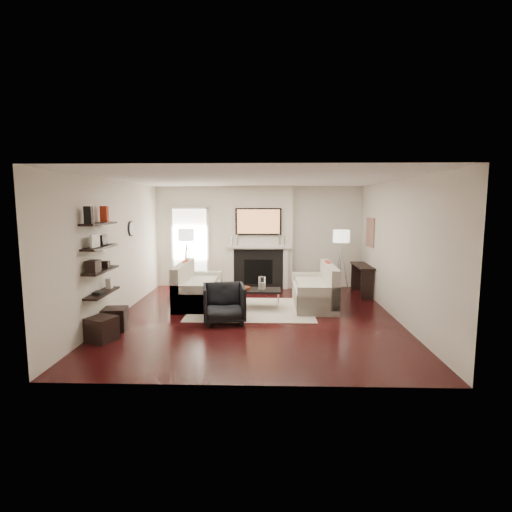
{
  "coord_description": "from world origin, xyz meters",
  "views": [
    {
      "loc": [
        0.25,
        -7.69,
        2.23
      ],
      "look_at": [
        0.0,
        0.6,
        1.15
      ],
      "focal_mm": 28.0,
      "sensor_mm": 36.0,
      "label": 1
    }
  ],
  "objects_px": {
    "armchair": "(224,301)",
    "lamp_right_shade": "(341,236)",
    "loveseat_right_base": "(314,296)",
    "lamp_left_shade": "(186,235)",
    "loveseat_left_base": "(199,295)",
    "coffee_table": "(255,290)",
    "ottoman_near": "(115,319)"
  },
  "relations": [
    {
      "from": "loveseat_right_base",
      "to": "lamp_right_shade",
      "type": "height_order",
      "value": "lamp_right_shade"
    },
    {
      "from": "loveseat_left_base",
      "to": "coffee_table",
      "type": "xyz_separation_m",
      "value": [
        1.28,
        -0.36,
        0.19
      ]
    },
    {
      "from": "loveseat_right_base",
      "to": "lamp_left_shade",
      "type": "relative_size",
      "value": 4.5
    },
    {
      "from": "coffee_table",
      "to": "lamp_right_shade",
      "type": "bearing_deg",
      "value": 34.92
    },
    {
      "from": "armchair",
      "to": "lamp_left_shade",
      "type": "height_order",
      "value": "lamp_left_shade"
    },
    {
      "from": "ottoman_near",
      "to": "lamp_right_shade",
      "type": "bearing_deg",
      "value": 33.49
    },
    {
      "from": "lamp_left_shade",
      "to": "lamp_right_shade",
      "type": "xyz_separation_m",
      "value": [
        3.9,
        -0.34,
        0.0
      ]
    },
    {
      "from": "armchair",
      "to": "ottoman_near",
      "type": "xyz_separation_m",
      "value": [
        -1.89,
        -0.54,
        -0.2
      ]
    },
    {
      "from": "loveseat_right_base",
      "to": "armchair",
      "type": "distance_m",
      "value": 2.25
    },
    {
      "from": "coffee_table",
      "to": "ottoman_near",
      "type": "relative_size",
      "value": 2.75
    },
    {
      "from": "lamp_left_shade",
      "to": "loveseat_left_base",
      "type": "bearing_deg",
      "value": -69.05
    },
    {
      "from": "loveseat_right_base",
      "to": "coffee_table",
      "type": "relative_size",
      "value": 1.64
    },
    {
      "from": "coffee_table",
      "to": "ottoman_near",
      "type": "bearing_deg",
      "value": -147.75
    },
    {
      "from": "armchair",
      "to": "lamp_left_shade",
      "type": "xyz_separation_m",
      "value": [
        -1.27,
        2.78,
        1.05
      ]
    },
    {
      "from": "loveseat_left_base",
      "to": "lamp_right_shade",
      "type": "relative_size",
      "value": 4.5
    },
    {
      "from": "loveseat_left_base",
      "to": "lamp_right_shade",
      "type": "distance_m",
      "value": 3.74
    },
    {
      "from": "lamp_left_shade",
      "to": "lamp_right_shade",
      "type": "bearing_deg",
      "value": -4.91
    },
    {
      "from": "loveseat_left_base",
      "to": "lamp_right_shade",
      "type": "height_order",
      "value": "lamp_right_shade"
    },
    {
      "from": "lamp_left_shade",
      "to": "armchair",
      "type": "bearing_deg",
      "value": -65.47
    },
    {
      "from": "armchair",
      "to": "lamp_right_shade",
      "type": "xyz_separation_m",
      "value": [
        2.63,
        2.45,
        1.05
      ]
    },
    {
      "from": "loveseat_right_base",
      "to": "armchair",
      "type": "relative_size",
      "value": 2.25
    },
    {
      "from": "loveseat_right_base",
      "to": "lamp_left_shade",
      "type": "height_order",
      "value": "lamp_left_shade"
    },
    {
      "from": "armchair",
      "to": "ottoman_near",
      "type": "height_order",
      "value": "armchair"
    },
    {
      "from": "lamp_right_shade",
      "to": "lamp_left_shade",
      "type": "bearing_deg",
      "value": 175.09
    },
    {
      "from": "loveseat_right_base",
      "to": "coffee_table",
      "type": "bearing_deg",
      "value": -168.1
    },
    {
      "from": "loveseat_right_base",
      "to": "loveseat_left_base",
      "type": "bearing_deg",
      "value": 177.98
    },
    {
      "from": "armchair",
      "to": "lamp_right_shade",
      "type": "relative_size",
      "value": 2.0
    },
    {
      "from": "loveseat_left_base",
      "to": "coffee_table",
      "type": "distance_m",
      "value": 1.35
    },
    {
      "from": "loveseat_right_base",
      "to": "lamp_left_shade",
      "type": "bearing_deg",
      "value": 154.1
    },
    {
      "from": "loveseat_right_base",
      "to": "lamp_left_shade",
      "type": "distance_m",
      "value": 3.68
    },
    {
      "from": "loveseat_left_base",
      "to": "lamp_right_shade",
      "type": "xyz_separation_m",
      "value": [
        3.36,
        1.09,
        1.24
      ]
    },
    {
      "from": "loveseat_left_base",
      "to": "coffee_table",
      "type": "bearing_deg",
      "value": -15.74
    }
  ]
}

